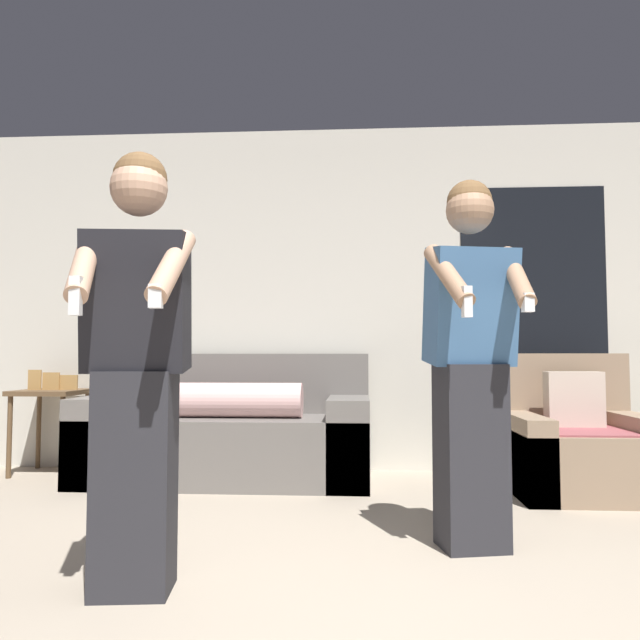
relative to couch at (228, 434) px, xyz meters
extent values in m
cube|color=beige|center=(1.01, 0.47, 1.02)|extent=(6.71, 0.06, 2.70)
cube|color=black|center=(2.29, 0.43, 1.22)|extent=(1.10, 0.01, 1.30)
cube|color=slate|center=(0.00, -0.04, -0.10)|extent=(2.02, 0.86, 0.46)
cube|color=slate|center=(0.00, 0.28, 0.35)|extent=(2.02, 0.22, 0.44)
cube|color=slate|center=(-0.87, -0.04, -0.03)|extent=(0.28, 0.86, 0.60)
cube|color=slate|center=(0.87, -0.04, -0.03)|extent=(0.28, 0.86, 0.60)
cylinder|color=beige|center=(0.00, -0.15, 0.25)|extent=(1.10, 0.24, 0.24)
cube|color=#937A60|center=(2.36, -0.29, -0.12)|extent=(0.89, 0.93, 0.41)
cube|color=#937A60|center=(2.36, 0.08, 0.33)|extent=(0.89, 0.20, 0.49)
cube|color=#937A60|center=(2.01, -0.29, -0.07)|extent=(0.18, 0.93, 0.51)
cube|color=#937A60|center=(2.71, -0.29, -0.07)|extent=(0.18, 0.93, 0.51)
cube|color=#994C51|center=(2.36, -0.33, 0.09)|extent=(0.76, 0.74, 0.01)
cube|color=beige|center=(2.36, -0.22, 0.27)|extent=(0.36, 0.14, 0.36)
cube|color=brown|center=(-1.40, 0.16, 0.28)|extent=(0.47, 0.49, 0.04)
cylinder|color=brown|center=(-1.59, -0.04, -0.03)|extent=(0.04, 0.04, 0.59)
cylinder|color=brown|center=(-1.20, -0.04, -0.03)|extent=(0.04, 0.04, 0.59)
cylinder|color=brown|center=(-1.59, 0.37, -0.03)|extent=(0.04, 0.04, 0.59)
cylinder|color=brown|center=(-1.20, 0.37, -0.03)|extent=(0.04, 0.04, 0.59)
cube|color=tan|center=(-1.52, 0.14, 0.37)|extent=(0.10, 0.02, 0.17)
cube|color=tan|center=(-1.40, 0.16, 0.36)|extent=(0.13, 0.02, 0.15)
cube|color=tan|center=(-1.28, 0.18, 0.35)|extent=(0.16, 0.02, 0.13)
cube|color=#28282D|center=(0.11, -2.13, 0.08)|extent=(0.31, 0.27, 0.82)
cube|color=black|center=(0.11, -2.15, 0.76)|extent=(0.40, 0.31, 0.54)
sphere|color=tan|center=(0.11, -2.15, 1.19)|extent=(0.22, 0.22, 0.22)
sphere|color=brown|center=(0.11, -2.14, 1.23)|extent=(0.21, 0.21, 0.21)
cylinder|color=tan|center=(-0.03, -2.31, 0.87)|extent=(0.17, 0.36, 0.31)
cube|color=white|center=(0.01, -2.46, 0.75)|extent=(0.04, 0.04, 0.13)
cylinder|color=tan|center=(0.28, -2.28, 0.87)|extent=(0.09, 0.36, 0.31)
cube|color=white|center=(0.27, -2.43, 0.75)|extent=(0.05, 0.04, 0.08)
cube|color=#28282D|center=(1.46, -1.51, 0.09)|extent=(0.33, 0.29, 0.84)
cube|color=#3D6693|center=(1.46, -1.53, 0.78)|extent=(0.43, 0.36, 0.56)
sphere|color=#A37A5B|center=(1.46, -1.54, 1.23)|extent=(0.22, 0.22, 0.22)
sphere|color=brown|center=(1.46, -1.53, 1.27)|extent=(0.21, 0.21, 0.21)
cylinder|color=#A37A5B|center=(1.34, -1.71, 0.91)|extent=(0.20, 0.36, 0.32)
cube|color=white|center=(1.39, -1.85, 0.78)|extent=(0.04, 0.04, 0.13)
cylinder|color=#A37A5B|center=(1.65, -1.65, 0.91)|extent=(0.10, 0.36, 0.32)
cube|color=white|center=(1.65, -1.80, 0.78)|extent=(0.05, 0.04, 0.08)
camera|label=1|loc=(0.95, -4.45, 0.54)|focal=35.00mm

